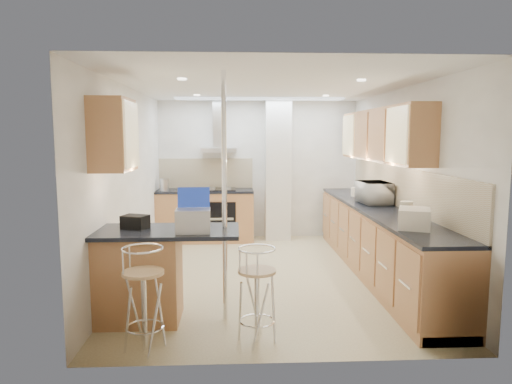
{
  "coord_description": "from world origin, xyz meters",
  "views": [
    {
      "loc": [
        -0.43,
        -5.96,
        1.87
      ],
      "look_at": [
        -0.14,
        0.2,
        1.11
      ],
      "focal_mm": 32.0,
      "sensor_mm": 36.0,
      "label": 1
    }
  ],
  "objects_px": {
    "microwave": "(374,193)",
    "laptop": "(193,221)",
    "bread_bin": "(414,218)",
    "bar_stool_near": "(144,298)",
    "bar_stool_end": "(257,295)"
  },
  "relations": [
    {
      "from": "microwave",
      "to": "laptop",
      "type": "xyz_separation_m",
      "value": [
        -2.37,
        -1.91,
        -0.02
      ]
    },
    {
      "from": "laptop",
      "to": "bread_bin",
      "type": "distance_m",
      "value": 2.27
    },
    {
      "from": "laptop",
      "to": "bread_bin",
      "type": "xyz_separation_m",
      "value": [
        2.26,
        0.19,
        -0.03
      ]
    },
    {
      "from": "laptop",
      "to": "bread_bin",
      "type": "bearing_deg",
      "value": 2.44
    },
    {
      "from": "bread_bin",
      "to": "bar_stool_near",
      "type": "bearing_deg",
      "value": -143.25
    },
    {
      "from": "bar_stool_near",
      "to": "bread_bin",
      "type": "bearing_deg",
      "value": 17.9
    },
    {
      "from": "bread_bin",
      "to": "microwave",
      "type": "bearing_deg",
      "value": 108.3
    },
    {
      "from": "bar_stool_near",
      "to": "bread_bin",
      "type": "xyz_separation_m",
      "value": [
        2.65,
        0.7,
        0.56
      ]
    },
    {
      "from": "bar_stool_end",
      "to": "bread_bin",
      "type": "relative_size",
      "value": 2.28
    },
    {
      "from": "microwave",
      "to": "bar_stool_near",
      "type": "relative_size",
      "value": 0.6
    },
    {
      "from": "laptop",
      "to": "bar_stool_near",
      "type": "relative_size",
      "value": 0.36
    },
    {
      "from": "microwave",
      "to": "laptop",
      "type": "height_order",
      "value": "microwave"
    },
    {
      "from": "bar_stool_end",
      "to": "laptop",
      "type": "bearing_deg",
      "value": 92.04
    },
    {
      "from": "microwave",
      "to": "bar_stool_near",
      "type": "bearing_deg",
      "value": 126.57
    },
    {
      "from": "laptop",
      "to": "bar_stool_near",
      "type": "distance_m",
      "value": 0.87
    }
  ]
}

